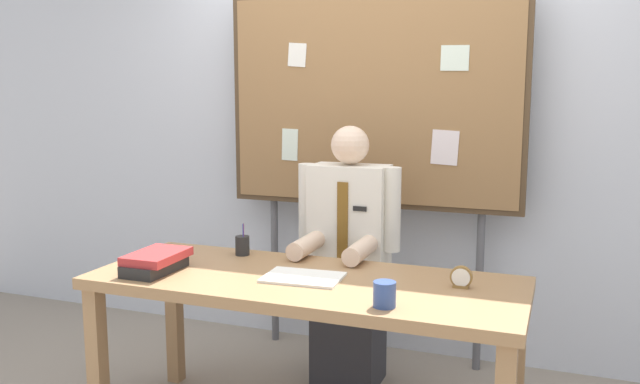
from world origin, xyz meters
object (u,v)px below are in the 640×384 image
bulletin_board (371,104)px  book_stack (156,262)px  person (349,267)px  pen_holder (242,245)px  desk_clock (461,278)px  open_notebook (304,277)px  coffee_mug (384,294)px  desk (305,297)px

bulletin_board → book_stack: size_ratio=6.78×
person → pen_holder: (-0.44, -0.35, 0.16)m
person → book_stack: size_ratio=4.44×
desk_clock → book_stack: bearing=-169.6°
open_notebook → desk_clock: 0.67m
open_notebook → desk_clock: size_ratio=3.62×
coffee_mug → pen_holder: 1.00m
bulletin_board → book_stack: 1.49m
desk → coffee_mug: 0.51m
book_stack → desk: bearing=12.9°
desk_clock → pen_holder: bearing=171.4°
book_stack → pen_holder: pen_holder is taller
desk → pen_holder: size_ratio=11.77×
open_notebook → coffee_mug: 0.49m
coffee_mug → pen_holder: bearing=149.4°
book_stack → person: bearing=49.0°
desk_clock → person: bearing=141.8°
coffee_mug → bulletin_board: bearing=108.8°
book_stack → open_notebook: book_stack is taller
bulletin_board → desk_clock: (0.66, -0.91, -0.69)m
book_stack → coffee_mug: 1.09m
bulletin_board → desk_clock: bulletin_board is taller
desk → coffee_mug: (0.43, -0.25, 0.14)m
desk → pen_holder: bearing=149.6°
book_stack → desk_clock: bearing=10.4°
bulletin_board → desk_clock: 1.32m
person → bulletin_board: (0.00, 0.39, 0.84)m
open_notebook → desk_clock: (0.66, 0.11, 0.03)m
coffee_mug → pen_holder: (-0.86, 0.51, 0.00)m
bulletin_board → person: bearing=-90.0°
open_notebook → desk_clock: desk_clock is taller
book_stack → open_notebook: (0.66, 0.13, -0.04)m
desk → desk_clock: size_ratio=20.48×
book_stack → coffee_mug: (1.09, -0.10, 0.00)m
pen_holder → person: bearing=38.8°
desk → book_stack: size_ratio=6.05×
book_stack → pen_holder: (0.22, 0.41, 0.00)m
desk_clock → open_notebook: bearing=-170.4°
desk → coffee_mug: coffee_mug is taller
person → coffee_mug: size_ratio=14.19×
person → bulletin_board: bulletin_board is taller
desk_clock → coffee_mug: (-0.23, -0.34, 0.01)m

